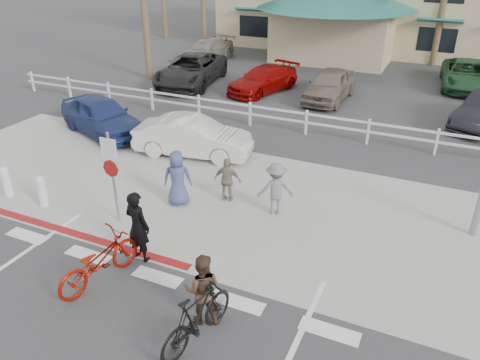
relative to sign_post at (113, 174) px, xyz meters
The scene contains 24 objects.
ground 3.50m from the sign_post, 43.73° to the right, with size 140.00×140.00×0.00m, color #333335.
bike_path 5.00m from the sign_post, 61.29° to the right, with size 12.00×16.00×0.01m, color #333335.
sidewalk_plaza 3.56m from the sign_post, 45.00° to the left, with size 22.00×7.00×0.01m, color gray.
cross_street 6.86m from the sign_post, 69.94° to the left, with size 40.00×5.00×0.01m, color #333335.
parking_lot 16.03m from the sign_post, 81.72° to the left, with size 50.00×16.00×0.01m, color #333335.
curb_red 1.89m from the sign_post, 124.99° to the right, with size 7.00×0.25×0.02m, color maroon.
rail_fence 8.81m from the sign_post, 71.36° to the left, with size 29.40×0.16×1.00m, color silver, non-canonical shape.
sign_post is the anchor object (origin of this frame).
bollard_0 2.69m from the sign_post, behind, with size 0.26×0.26×0.95m, color silver, non-canonical shape.
bollard_1 4.03m from the sign_post, behind, with size 0.26×0.26×0.95m, color silver, non-canonical shape.
bike_red 2.70m from the sign_post, 61.05° to the right, with size 0.75×2.15×1.13m, color maroon.
rider_red 1.99m from the sign_post, 36.64° to the right, with size 0.66×0.43×1.81m, color black.
bike_black 5.05m from the sign_post, 35.18° to the right, with size 0.55×1.96×1.18m, color black.
rider_black 4.57m from the sign_post, 30.81° to the right, with size 0.75×0.59×1.55m, color #483123.
pedestrian_a 4.36m from the sign_post, 30.23° to the left, with size 1.00×0.57×1.54m, color slate.
pedestrian_child 3.25m from the sign_post, 45.54° to the left, with size 0.80×0.33×1.36m, color gray.
pedestrian_b 1.91m from the sign_post, 56.70° to the left, with size 0.81×0.52×1.65m, color #3E4779.
car_white_sedan 4.82m from the sign_post, 94.31° to the left, with size 1.44×4.14×1.36m, color silver.
car_red_compact 6.91m from the sign_post, 132.44° to the left, with size 1.75×4.35×1.48m, color navy.
lot_car_0 13.75m from the sign_post, 111.53° to the left, with size 2.56×5.56×1.54m, color black.
lot_car_1 13.13m from the sign_post, 94.63° to the left, with size 1.75×4.30×1.25m, color #840605.
lot_car_2 13.33m from the sign_post, 79.82° to the left, with size 1.73×4.29×1.46m, color #74665A.
lot_car_4 19.18m from the sign_post, 111.04° to the left, with size 1.85×4.56×1.32m, color gray.
lot_car_5 19.83m from the sign_post, 65.51° to the left, with size 2.31×5.02×1.39m, color #214F2D.
Camera 1 is at (5.23, -6.32, 6.84)m, focal length 35.00 mm.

